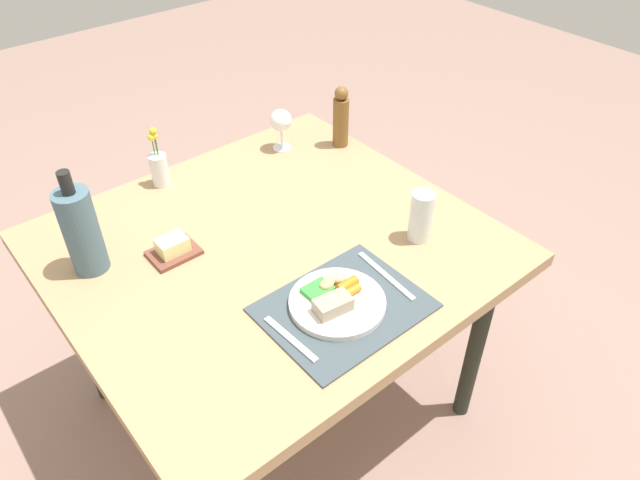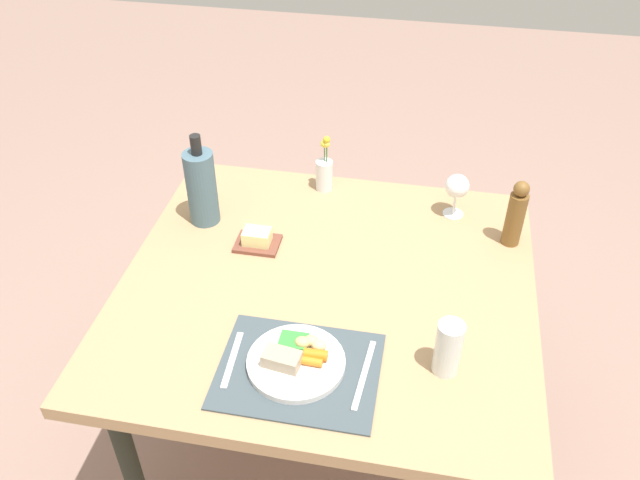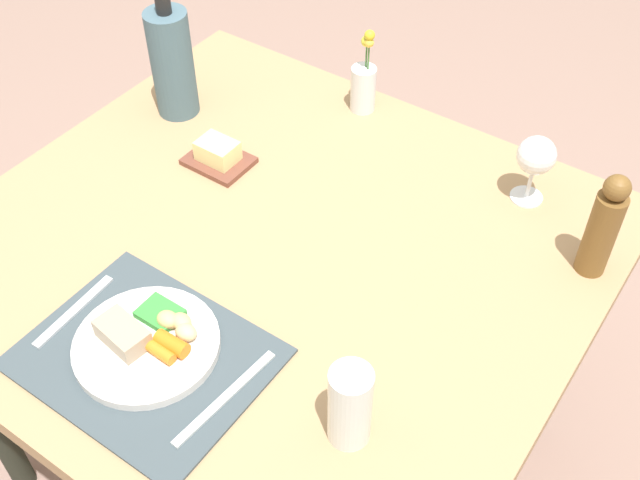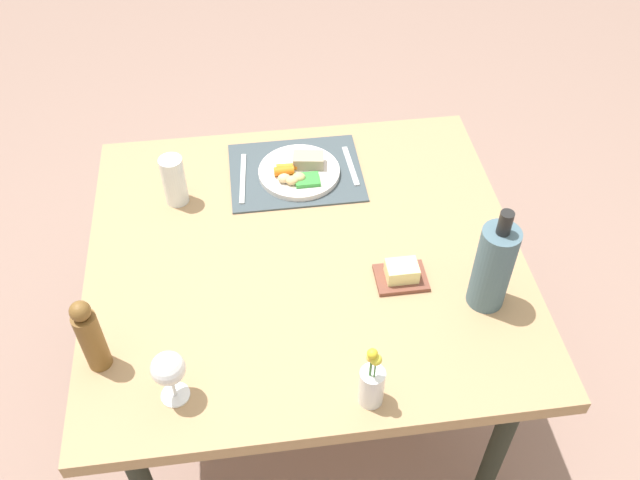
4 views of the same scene
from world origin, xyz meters
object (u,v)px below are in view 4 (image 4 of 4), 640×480
at_px(fork, 351,166).
at_px(cooler_bottle, 493,267).
at_px(dining_table, 305,269).
at_px(wine_glass, 168,370).
at_px(knife, 243,178).
at_px(pepper_mill, 90,336).
at_px(butter_dish, 401,274).
at_px(dinner_plate, 299,171).
at_px(water_tumbler, 175,183).
at_px(flower_vase, 372,384).

bearing_deg(fork, cooler_bottle, 111.59).
xyz_separation_m(dining_table, wine_glass, (0.33, 0.39, 0.17)).
bearing_deg(knife, pepper_mill, 63.34).
bearing_deg(fork, butter_dish, 94.08).
relative_size(dining_table, dinner_plate, 4.77).
bearing_deg(fork, dining_table, 58.25).
xyz_separation_m(dining_table, water_tumbler, (0.33, -0.25, 0.13)).
relative_size(dinner_plate, flower_vase, 1.23).
bearing_deg(water_tumbler, flower_vase, 121.11).
distance_m(dining_table, pepper_mill, 0.60).
relative_size(knife, flower_vase, 1.11).
distance_m(water_tumbler, butter_dish, 0.68).
bearing_deg(butter_dish, dinner_plate, -63.85).
height_order(wine_glass, butter_dish, wine_glass).
relative_size(water_tumbler, cooler_bottle, 0.50).
bearing_deg(dinner_plate, water_tumbler, 8.95).
bearing_deg(dining_table, cooler_bottle, 152.53).
height_order(fork, butter_dish, butter_dish).
bearing_deg(cooler_bottle, dinner_plate, -52.35).
xyz_separation_m(fork, water_tumbler, (0.51, 0.07, 0.06)).
height_order(dinner_plate, butter_dish, dinner_plate).
distance_m(fork, wine_glass, 0.88).
bearing_deg(knife, cooler_bottle, 141.86).
relative_size(pepper_mill, flower_vase, 1.10).
distance_m(knife, wine_glass, 0.73).
distance_m(wine_glass, flower_vase, 0.43).
xyz_separation_m(dining_table, flower_vase, (-0.09, 0.46, 0.13)).
bearing_deg(knife, butter_dish, 135.62).
bearing_deg(pepper_mill, dining_table, -150.77).
distance_m(dining_table, flower_vase, 0.49).
relative_size(flower_vase, butter_dish, 1.50).
bearing_deg(water_tumbler, fork, -171.75).
xyz_separation_m(water_tumbler, butter_dish, (-0.57, 0.37, -0.04)).
height_order(dinner_plate, flower_vase, flower_vase).
bearing_deg(wine_glass, dining_table, -130.42).
bearing_deg(cooler_bottle, pepper_mill, 3.86).
bearing_deg(butter_dish, fork, -82.90).
bearing_deg(water_tumbler, butter_dish, 146.52).
bearing_deg(dinner_plate, pepper_mill, 48.07).
bearing_deg(water_tumbler, dining_table, 143.63).
bearing_deg(pepper_mill, fork, -138.46).
xyz_separation_m(knife, cooler_bottle, (-0.57, 0.53, 0.12)).
relative_size(wine_glass, butter_dish, 1.11).
bearing_deg(knife, wine_glass, 79.64).
xyz_separation_m(fork, knife, (0.32, 0.01, 0.00)).
bearing_deg(fork, knife, -0.66).
bearing_deg(flower_vase, pepper_mill, -16.47).
relative_size(knife, butter_dish, 1.66).
distance_m(knife, butter_dish, 0.58).
height_order(pepper_mill, cooler_bottle, cooler_bottle).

